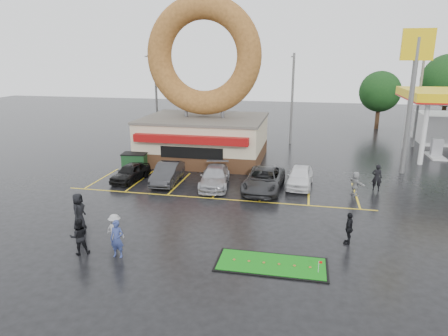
% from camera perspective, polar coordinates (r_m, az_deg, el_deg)
% --- Properties ---
extents(ground, '(120.00, 120.00, 0.00)m').
position_cam_1_polar(ground, '(22.36, -3.76, -7.29)').
color(ground, black).
rests_on(ground, ground).
extents(donut_shop, '(10.20, 8.70, 13.50)m').
position_cam_1_polar(donut_shop, '(34.15, -2.88, 8.55)').
color(donut_shop, '#472B19').
rests_on(donut_shop, ground).
extents(shell_sign, '(2.20, 0.36, 10.60)m').
position_cam_1_polar(shell_sign, '(32.64, 25.51, 11.88)').
color(shell_sign, slate).
rests_on(shell_sign, ground).
extents(streetlight_left, '(0.40, 2.21, 9.00)m').
position_cam_1_polar(streetlight_left, '(42.87, -9.69, 10.25)').
color(streetlight_left, slate).
rests_on(streetlight_left, ground).
extents(streetlight_mid, '(0.40, 2.21, 9.00)m').
position_cam_1_polar(streetlight_mid, '(40.92, 9.72, 10.00)').
color(streetlight_mid, slate).
rests_on(streetlight_mid, ground).
extents(streetlight_right, '(0.40, 2.21, 9.00)m').
position_cam_1_polar(streetlight_right, '(43.13, 26.11, 8.92)').
color(streetlight_right, slate).
rests_on(streetlight_right, ground).
extents(tree_far_c, '(6.30, 6.30, 9.00)m').
position_cam_1_polar(tree_far_c, '(56.27, 29.40, 10.84)').
color(tree_far_c, '#332114').
rests_on(tree_far_c, ground).
extents(tree_far_d, '(4.90, 4.90, 7.00)m').
position_cam_1_polar(tree_far_d, '(52.61, 21.39, 10.12)').
color(tree_far_d, '#332114').
rests_on(tree_far_d, ground).
extents(car_black, '(2.01, 3.91, 1.27)m').
position_cam_1_polar(car_black, '(29.51, -13.22, -0.60)').
color(car_black, black).
rests_on(car_black, ground).
extents(car_dgrey, '(1.78, 4.41, 1.42)m').
position_cam_1_polar(car_dgrey, '(28.56, -8.07, -0.73)').
color(car_dgrey, '#28282A').
rests_on(car_dgrey, ground).
extents(car_silver, '(2.48, 4.87, 1.35)m').
position_cam_1_polar(car_silver, '(27.52, -1.32, -1.29)').
color(car_silver, '#9A9A9F').
rests_on(car_silver, ground).
extents(car_grey, '(2.67, 5.35, 1.45)m').
position_cam_1_polar(car_grey, '(26.89, 5.69, -1.66)').
color(car_grey, '#2D2D2F').
rests_on(car_grey, ground).
extents(car_white, '(1.90, 4.18, 1.39)m').
position_cam_1_polar(car_white, '(28.01, 10.80, -1.22)').
color(car_white, white).
rests_on(car_white, ground).
extents(person_blue, '(0.64, 0.42, 1.74)m').
position_cam_1_polar(person_blue, '(18.68, -15.04, -9.75)').
color(person_blue, navy).
rests_on(person_blue, ground).
extents(person_blackjkt, '(1.04, 0.98, 1.70)m').
position_cam_1_polar(person_blackjkt, '(19.46, -19.98, -9.19)').
color(person_blackjkt, black).
rests_on(person_blackjkt, ground).
extents(person_hoodie, '(1.17, 0.90, 1.60)m').
position_cam_1_polar(person_hoodie, '(19.73, -15.30, -8.58)').
color(person_hoodie, '#97979A').
rests_on(person_hoodie, ground).
extents(person_bystander, '(0.75, 1.03, 1.95)m').
position_cam_1_polar(person_bystander, '(22.08, -20.05, -5.84)').
color(person_bystander, black).
rests_on(person_bystander, ground).
extents(person_cameraman, '(0.61, 1.00, 1.58)m').
position_cam_1_polar(person_cameraman, '(20.18, 17.43, -8.22)').
color(person_cameraman, black).
rests_on(person_cameraman, ground).
extents(person_walker_near, '(1.12, 1.51, 1.58)m').
position_cam_1_polar(person_walker_near, '(27.09, 18.27, -2.13)').
color(person_walker_near, '#959598').
rests_on(person_walker_near, ground).
extents(person_walker_far, '(0.71, 0.51, 1.81)m').
position_cam_1_polar(person_walker_far, '(28.52, 21.00, -1.27)').
color(person_walker_far, black).
rests_on(person_walker_far, ground).
extents(dumpster, '(1.93, 1.40, 1.30)m').
position_cam_1_polar(dumpster, '(32.21, -12.61, 0.83)').
color(dumpster, '#1A4521').
rests_on(dumpster, ground).
extents(putting_green, '(4.82, 2.10, 0.60)m').
position_cam_1_polar(putting_green, '(17.87, 6.78, -13.51)').
color(putting_green, black).
rests_on(putting_green, ground).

